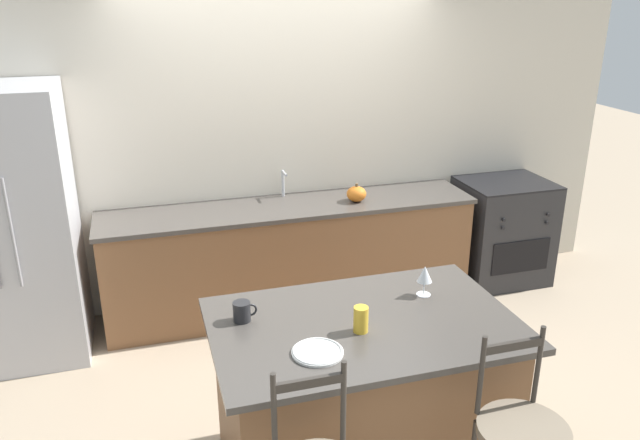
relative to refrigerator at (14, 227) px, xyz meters
name	(u,v)px	position (x,y,z in m)	size (l,w,h in m)	color
ground_plane	(303,326)	(1.97, -0.26, -0.96)	(18.00, 18.00, 0.00)	tan
wall_back	(279,139)	(1.97, 0.41, 0.39)	(6.00, 0.07, 2.70)	beige
back_counter	(290,256)	(1.97, 0.10, -0.51)	(2.96, 0.65, 0.89)	brown
sink_faucet	(283,181)	(1.97, 0.29, 0.07)	(0.02, 0.13, 0.22)	#ADAFB5
kitchen_island	(362,396)	(1.88, -1.82, -0.50)	(1.55, 0.99, 0.91)	brown
refrigerator	(14,227)	(0.00, 0.00, 0.00)	(0.80, 0.80, 1.92)	#BCBCC1
oven_range	(501,231)	(3.91, 0.07, -0.50)	(0.76, 0.66, 0.92)	#28282B
dinner_plate	(318,352)	(1.57, -2.03, -0.04)	(0.24, 0.24, 0.02)	white
wine_glass	(425,275)	(2.30, -1.64, 0.07)	(0.08, 0.08, 0.17)	white
coffee_mug	(242,311)	(1.30, -1.63, 0.00)	(0.12, 0.09, 0.10)	#232326
tumbler_cup	(361,319)	(1.83, -1.91, 0.02)	(0.07, 0.07, 0.13)	gold
pumpkin_decoration	(356,194)	(2.50, 0.02, 0.00)	(0.16, 0.16, 0.15)	orange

